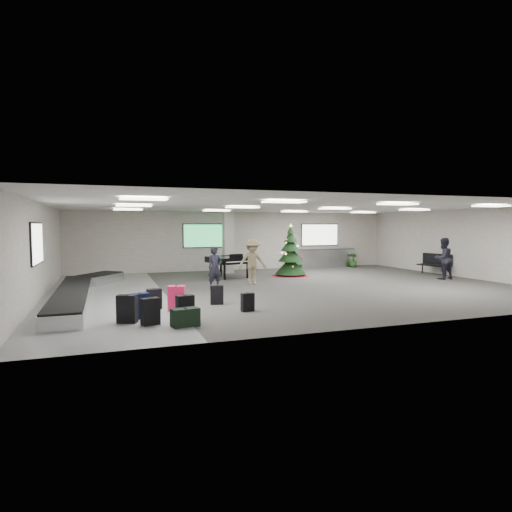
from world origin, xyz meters
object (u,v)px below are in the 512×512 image
object	(u,v)px
traveler_a	(215,268)
baggage_carousel	(79,292)
potted_plant_left	(300,263)
grand_piano	(229,260)
pink_suitcase	(177,299)
traveler_b	(252,262)
christmas_tree	(291,258)
traveler_bench	(443,259)
bench	(436,263)
service_counter	(322,258)
potted_plant_right	(353,260)

from	to	relation	value
traveler_a	baggage_carousel	bearing A→B (deg)	173.14
potted_plant_left	grand_piano	bearing A→B (deg)	-156.72
pink_suitcase	traveler_b	bearing A→B (deg)	69.40
traveler_b	christmas_tree	bearing A→B (deg)	43.52
traveler_bench	traveler_a	bearing A→B (deg)	-4.14
grand_piano	traveler_bench	xyz separation A→B (m)	(9.01, -3.89, 0.12)
bench	traveler_bench	size ratio (longest dim) A/B	0.91
service_counter	potted_plant_left	bearing A→B (deg)	-152.89
potted_plant_right	grand_piano	bearing A→B (deg)	-163.79
service_counter	potted_plant_right	distance (m)	1.86
baggage_carousel	grand_piano	bearing A→B (deg)	30.81
service_counter	christmas_tree	xyz separation A→B (m)	(-3.49, -3.29, 0.33)
baggage_carousel	traveler_b	distance (m)	6.80
baggage_carousel	potted_plant_right	xyz separation A→B (m)	(14.61, 6.19, 0.19)
baggage_carousel	service_counter	size ratio (longest dim) A/B	2.40
baggage_carousel	grand_piano	world-z (taller)	grand_piano
grand_piano	potted_plant_left	world-z (taller)	grand_piano
traveler_b	potted_plant_left	size ratio (longest dim) A/B	2.49
baggage_carousel	grand_piano	size ratio (longest dim) A/B	4.16
traveler_bench	potted_plant_right	xyz separation A→B (m)	(-0.74, 6.29, -0.54)
pink_suitcase	traveler_a	bearing A→B (deg)	80.97
pink_suitcase	traveler_a	xyz separation A→B (m)	(2.09, 3.87, 0.45)
baggage_carousel	bench	xyz separation A→B (m)	(16.45, 1.56, 0.37)
bench	traveler_bench	distance (m)	2.02
traveler_bench	bench	bearing A→B (deg)	-124.26
baggage_carousel	traveler_b	world-z (taller)	traveler_b
traveler_b	potted_plant_right	xyz separation A→B (m)	(7.97, 4.92, -0.53)
traveler_a	traveler_bench	distance (m)	10.53
christmas_tree	potted_plant_left	world-z (taller)	christmas_tree
grand_piano	potted_plant_left	bearing A→B (deg)	8.71
traveler_a	potted_plant_left	bearing A→B (deg)	28.03
service_counter	traveler_bench	size ratio (longest dim) A/B	2.14
potted_plant_left	baggage_carousel	bearing A→B (deg)	-152.23
traveler_b	potted_plant_right	distance (m)	9.38
bench	traveler_a	bearing A→B (deg)	172.45
baggage_carousel	traveler_a	world-z (taller)	traveler_a
pink_suitcase	bench	size ratio (longest dim) A/B	0.44
bench	baggage_carousel	bearing A→B (deg)	172.65
christmas_tree	potted_plant_right	distance (m)	5.95
baggage_carousel	christmas_tree	size ratio (longest dim) A/B	3.80
christmas_tree	traveler_bench	size ratio (longest dim) A/B	1.35
grand_piano	traveler_a	size ratio (longest dim) A/B	1.42
baggage_carousel	traveler_bench	size ratio (longest dim) A/B	5.13
potted_plant_right	christmas_tree	bearing A→B (deg)	-152.41
service_counter	bench	distance (m)	6.31
christmas_tree	traveler_a	world-z (taller)	christmas_tree
grand_piano	traveler_a	distance (m)	3.61
baggage_carousel	potted_plant_left	distance (m)	12.37
baggage_carousel	traveler_b	size ratio (longest dim) A/B	5.16
traveler_b	traveler_bench	world-z (taller)	traveler_bench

